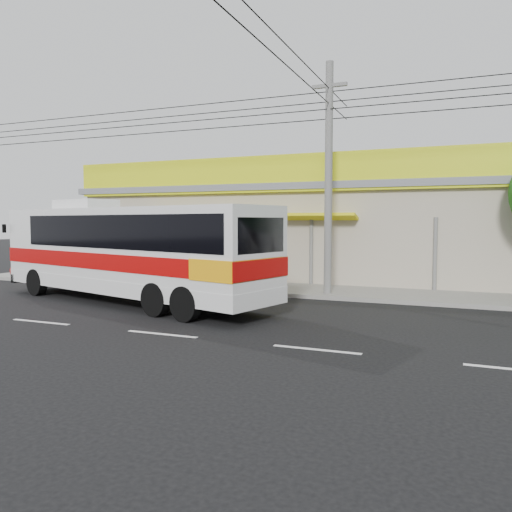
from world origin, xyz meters
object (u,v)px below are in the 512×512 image
at_px(motorbike_red, 29,267).
at_px(utility_pole, 329,104).
at_px(coach_bus, 131,247).
at_px(motorbike_dark, 54,267).

relative_size(motorbike_red, utility_pole, 0.05).
xyz_separation_m(coach_bus, motorbike_red, (-8.62, 3.67, -1.33)).
distance_m(motorbike_red, utility_pole, 15.97).
bearing_deg(motorbike_dark, utility_pole, -83.48).
bearing_deg(motorbike_dark, motorbike_red, 108.14).
height_order(motorbike_red, utility_pole, utility_pole).
relative_size(coach_bus, utility_pole, 0.35).
bearing_deg(coach_bus, utility_pole, 48.99).
distance_m(motorbike_dark, utility_pole, 14.76).
xyz_separation_m(motorbike_dark, utility_pole, (13.26, -0.04, 6.46)).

